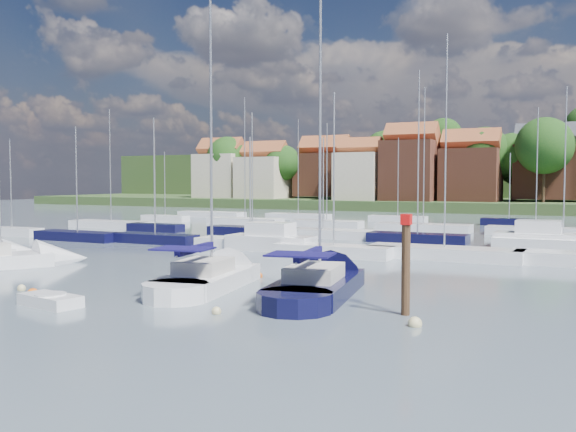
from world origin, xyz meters
The scene contains 13 objects.
ground centered at (0.00, 40.00, 0.00)m, with size 260.00×260.00×0.00m, color #495863.
sailboat_left centered at (-15.80, 4.33, 0.36)m, with size 7.93×10.92×14.88m.
sailboat_centre centered at (-0.26, 4.48, 0.35)m, with size 5.14×12.24×16.12m.
sailboat_navy centered at (5.66, 5.14, 0.35)m, with size 5.44×12.90×17.29m.
tender centered at (-3.63, -4.08, 0.25)m, with size 3.23×1.91×0.66m.
timber_piling centered at (11.02, 1.07, 1.14)m, with size 0.40×0.40×6.44m.
buoy_b centered at (-6.35, -2.60, 0.00)m, with size 0.55×0.55×0.55m, color #D85914.
buoy_c centered at (-8.05, -1.80, 0.00)m, with size 0.42×0.42×0.42m, color beige.
buoy_d centered at (3.87, -2.20, 0.00)m, with size 0.41×0.41×0.41m, color beige.
buoy_e centered at (0.66, 7.27, 0.00)m, with size 0.43×0.43×0.43m, color #D85914.
buoy_f centered at (11.92, -0.78, 0.00)m, with size 0.55×0.55×0.55m, color beige.
marina_field centered at (1.91, 35.15, 0.43)m, with size 79.62×41.41×15.93m.
far_shore_town centered at (2.23, 132.67, 4.61)m, with size 212.46×90.00×22.27m.
Camera 1 is at (18.31, -24.63, 5.61)m, focal length 40.00 mm.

